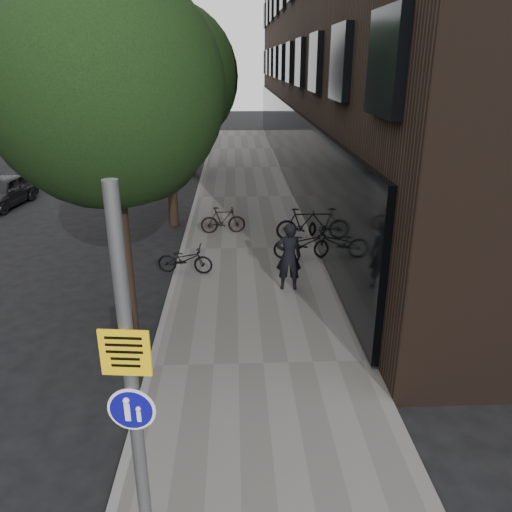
{
  "coord_description": "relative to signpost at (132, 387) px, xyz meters",
  "views": [
    {
      "loc": [
        -0.26,
        -5.21,
        5.76
      ],
      "look_at": [
        0.15,
        4.44,
        2.0
      ],
      "focal_mm": 35.0,
      "sensor_mm": 36.0,
      "label": 1
    }
  ],
  "objects": [
    {
      "name": "ground",
      "position": [
        1.42,
        0.61,
        -2.46
      ],
      "size": [
        120.0,
        120.0,
        0.0
      ],
      "primitive_type": "plane",
      "color": "black",
      "rests_on": "ground"
    },
    {
      "name": "sidewalk",
      "position": [
        1.67,
        10.61,
        -2.4
      ],
      "size": [
        4.5,
        60.0,
        0.12
      ],
      "primitive_type": "cube",
      "color": "#62605B",
      "rests_on": "ground"
    },
    {
      "name": "curb_edge",
      "position": [
        -0.58,
        10.61,
        -2.39
      ],
      "size": [
        0.15,
        60.0,
        0.13
      ],
      "primitive_type": "cube",
      "color": "slate",
      "rests_on": "ground"
    },
    {
      "name": "street_tree_near",
      "position": [
        -1.11,
        5.26,
        2.65
      ],
      "size": [
        4.4,
        4.4,
        7.5
      ],
      "color": "black",
      "rests_on": "ground"
    },
    {
      "name": "street_tree_mid",
      "position": [
        -1.11,
        13.76,
        2.65
      ],
      "size": [
        5.0,
        5.0,
        7.8
      ],
      "color": "black",
      "rests_on": "ground"
    },
    {
      "name": "street_tree_far",
      "position": [
        -1.11,
        22.76,
        2.65
      ],
      "size": [
        5.0,
        5.0,
        7.8
      ],
      "color": "black",
      "rests_on": "ground"
    },
    {
      "name": "signpost",
      "position": [
        0.0,
        0.0,
        0.0
      ],
      "size": [
        0.54,
        0.15,
        4.63
      ],
      "rotation": [
        0.0,
        0.0,
        -0.1
      ],
      "color": "#595B5E",
      "rests_on": "sidewalk"
    },
    {
      "name": "pedestrian",
      "position": [
        2.53,
        7.46,
        -1.43
      ],
      "size": [
        0.69,
        0.48,
        1.83
      ],
      "primitive_type": "imported",
      "rotation": [
        0.0,
        0.0,
        3.08
      ],
      "color": "black",
      "rests_on": "sidewalk"
    },
    {
      "name": "parked_bike_facade_near",
      "position": [
        3.23,
        9.61,
        -1.85
      ],
      "size": [
        1.87,
        0.67,
        0.98
      ],
      "primitive_type": "imported",
      "rotation": [
        0.0,
        0.0,
        1.58
      ],
      "color": "black",
      "rests_on": "sidewalk"
    },
    {
      "name": "parked_bike_facade_far",
      "position": [
        3.42,
        11.39,
        -1.79
      ],
      "size": [
        1.86,
        0.65,
        1.1
      ],
      "primitive_type": "imported",
      "rotation": [
        0.0,
        0.0,
        1.65
      ],
      "color": "black",
      "rests_on": "sidewalk"
    },
    {
      "name": "parked_bike_curb_near",
      "position": [
        -0.3,
        8.64,
        -1.93
      ],
      "size": [
        1.64,
        0.76,
        0.83
      ],
      "primitive_type": "imported",
      "rotation": [
        0.0,
        0.0,
        1.43
      ],
      "color": "black",
      "rests_on": "sidewalk"
    },
    {
      "name": "parked_bike_curb_far",
      "position": [
        0.71,
        12.19,
        -1.87
      ],
      "size": [
        1.59,
        0.54,
        0.94
      ],
      "primitive_type": "imported",
      "rotation": [
        0.0,
        0.0,
        1.63
      ],
      "color": "black",
      "rests_on": "sidewalk"
    },
    {
      "name": "parked_car_near",
      "position": [
        -8.68,
        16.5,
        -1.82
      ],
      "size": [
        2.02,
        3.95,
        1.29
      ],
      "primitive_type": "imported",
      "rotation": [
        0.0,
        0.0,
        -0.14
      ],
      "color": "black",
      "rests_on": "ground"
    },
    {
      "name": "parked_car_mid",
      "position": [
        -7.05,
        22.81,
        -1.9
      ],
      "size": [
        1.24,
        3.44,
        1.13
      ],
      "primitive_type": "imported",
      "rotation": [
        0.0,
        0.0,
        0.01
      ],
      "color": "maroon",
      "rests_on": "ground"
    },
    {
      "name": "parked_car_far",
      "position": [
        -8.43,
        28.27,
        -1.92
      ],
      "size": [
        1.93,
        3.9,
        1.09
      ],
      "primitive_type": "imported",
      "rotation": [
        0.0,
        0.0,
        0.11
      ],
      "color": "#1A1E2F",
      "rests_on": "ground"
    }
  ]
}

